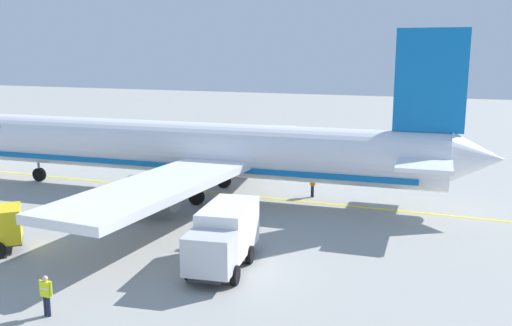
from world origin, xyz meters
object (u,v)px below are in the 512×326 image
at_px(airliner_foreground, 199,150).
at_px(service_truck_baggage, 224,236).
at_px(crew_loader_left, 46,292).
at_px(cargo_container_near, 434,162).
at_px(crew_marshaller, 312,183).

bearing_deg(airliner_foreground, service_truck_baggage, -148.43).
relative_size(airliner_foreground, crew_loader_left, 24.18).
height_order(airliner_foreground, cargo_container_near, airliner_foreground).
bearing_deg(cargo_container_near, crew_loader_left, 159.71).
bearing_deg(service_truck_baggage, cargo_container_near, -16.87).
relative_size(crew_marshaller, crew_loader_left, 1.02).
bearing_deg(service_truck_baggage, crew_marshaller, -1.73).
xyz_separation_m(airliner_foreground, crew_marshaller, (2.39, -7.99, -2.34)).
height_order(cargo_container_near, crew_loader_left, cargo_container_near).
bearing_deg(service_truck_baggage, airliner_foreground, 31.57).
height_order(airliner_foreground, crew_loader_left, airliner_foreground).
relative_size(service_truck_baggage, cargo_container_near, 2.79).
bearing_deg(crew_loader_left, service_truck_baggage, -31.44).
distance_m(service_truck_baggage, cargo_container_near, 28.00).
height_order(cargo_container_near, crew_marshaller, cargo_container_near).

